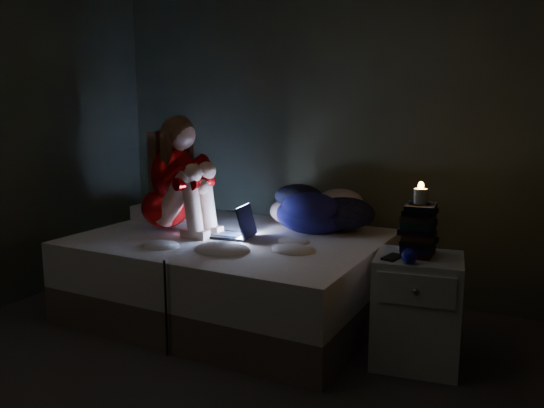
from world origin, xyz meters
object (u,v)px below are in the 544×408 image
Objects in this scene: woman at (165,174)px; laptop at (227,220)px; phone at (391,256)px; bed at (232,274)px; candle at (420,198)px; nightstand at (417,310)px.

laptop is (0.47, 0.05, -0.29)m from woman.
bed is at bearing -172.91° from phone.
phone is (-0.12, -0.09, -0.31)m from candle.
bed is at bearing 58.96° from laptop.
woman reaches higher than bed.
candle reaches higher than phone.
nightstand is at bearing -14.40° from laptop.
candle is at bearing -14.01° from laptop.
woman is 0.55m from laptop.
nightstand is 0.35m from phone.
laptop is 1.36m from nightstand.
phone is (1.16, -0.26, 0.34)m from bed.
phone is at bearing -12.51° from bed.
candle is 0.57× the size of phone.
bed is 2.41× the size of woman.
laptop is 1.33m from candle.
candle is at bearing 130.08° from nightstand.
phone is at bearing -4.06° from woman.
candle is at bearing 57.16° from phone.
laptop is at bearing 174.01° from candle.
woman reaches higher than laptop.
phone is (1.64, -0.17, -0.33)m from woman.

